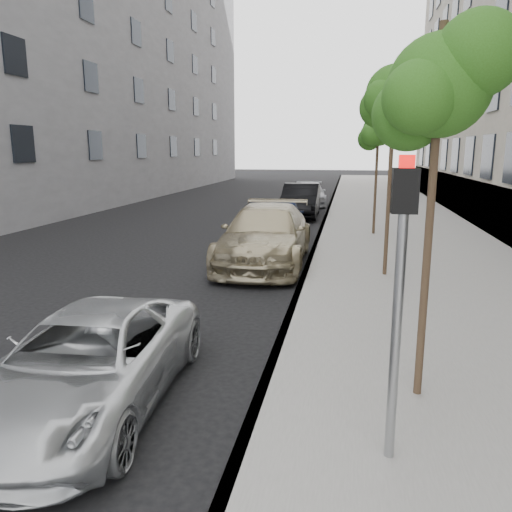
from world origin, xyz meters
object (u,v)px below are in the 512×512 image
(tree_near, at_px, (442,87))
(sedan_black, at_px, (301,200))
(minivan, at_px, (88,362))
(tree_far, at_px, (379,131))
(tree_mid, at_px, (396,94))
(sedan_rear, at_px, (309,194))
(sedan_blue, at_px, (282,216))
(signal_pole, at_px, (400,276))
(suv, at_px, (266,235))

(tree_near, xyz_separation_m, sedan_black, (-3.33, 18.42, -3.17))
(minivan, bearing_deg, tree_far, 70.01)
(tree_mid, xyz_separation_m, sedan_rear, (-3.33, 17.31, -3.90))
(sedan_blue, bearing_deg, tree_mid, -70.59)
(minivan, bearing_deg, sedan_rear, 84.84)
(signal_pole, bearing_deg, minivan, 170.65)
(suv, height_order, sedan_rear, suv)
(tree_far, bearing_deg, signal_pole, -91.96)
(sedan_blue, bearing_deg, minivan, -100.90)
(tree_mid, height_order, tree_far, tree_mid)
(tree_near, height_order, minivan, tree_near)
(tree_mid, height_order, sedan_black, tree_mid)
(tree_mid, distance_m, tree_far, 6.53)
(tree_far, xyz_separation_m, sedan_rear, (-3.33, 10.81, -3.28))
(tree_mid, bearing_deg, minivan, -119.74)
(tree_far, bearing_deg, sedan_blue, 175.19)
(sedan_blue, bearing_deg, sedan_rear, 80.19)
(suv, bearing_deg, sedan_rear, 89.07)
(tree_mid, relative_size, signal_pole, 1.71)
(tree_mid, bearing_deg, sedan_rear, 100.88)
(sedan_blue, distance_m, sedan_black, 5.13)
(sedan_black, bearing_deg, minivan, -93.42)
(suv, relative_size, sedan_blue, 1.41)
(tree_mid, xyz_separation_m, signal_pole, (-0.50, -7.98, -2.50))
(tree_near, bearing_deg, suv, 113.29)
(signal_pole, distance_m, sedan_black, 20.14)
(signal_pole, relative_size, sedan_rear, 0.66)
(signal_pole, bearing_deg, suv, 107.15)
(tree_near, bearing_deg, sedan_blue, 105.09)
(minivan, bearing_deg, suv, 81.03)
(minivan, distance_m, sedan_rear, 24.69)
(sedan_black, height_order, sedan_rear, sedan_black)
(tree_far, height_order, sedan_rear, tree_far)
(suv, bearing_deg, tree_mid, -21.20)
(sedan_black, bearing_deg, tree_far, -59.27)
(sedan_rear, bearing_deg, signal_pole, -89.08)
(tree_far, relative_size, suv, 0.79)
(tree_far, xyz_separation_m, sedan_black, (-3.33, 5.42, -3.15))
(tree_near, relative_size, tree_mid, 0.88)
(signal_pole, bearing_deg, sedan_rear, 96.45)
(tree_near, height_order, tree_far, tree_near)
(suv, distance_m, sedan_blue, 5.58)
(tree_mid, distance_m, sedan_rear, 18.05)
(tree_near, distance_m, tree_far, 13.00)
(sedan_blue, height_order, sedan_black, sedan_black)
(tree_near, height_order, sedan_black, tree_near)
(minivan, height_order, suv, suv)
(tree_near, xyz_separation_m, tree_mid, (0.00, 6.50, 0.59))
(tree_far, height_order, minivan, tree_far)
(suv, bearing_deg, sedan_blue, 91.75)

